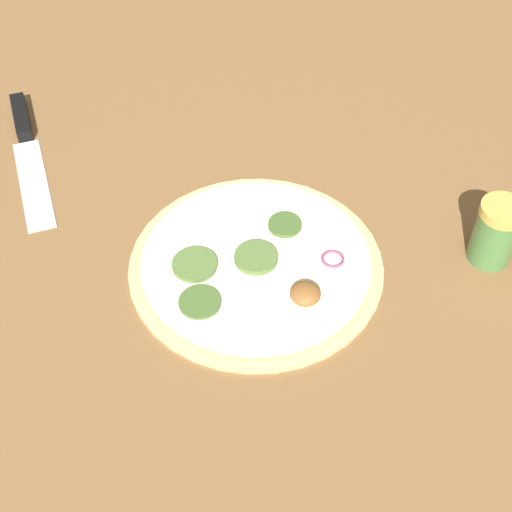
{
  "coord_description": "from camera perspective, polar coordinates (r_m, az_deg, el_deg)",
  "views": [
    {
      "loc": [
        -0.24,
        0.5,
        0.63
      ],
      "look_at": [
        0.0,
        0.0,
        0.02
      ],
      "focal_mm": 50.0,
      "sensor_mm": 36.0,
      "label": 1
    }
  ],
  "objects": [
    {
      "name": "spice_jar",
      "position": [
        0.87,
        18.65,
        1.81
      ],
      "size": [
        0.05,
        0.05,
        0.08
      ],
      "color": "#4C7F42",
      "rests_on": "ground_plane"
    },
    {
      "name": "pizza",
      "position": [
        0.84,
        -0.0,
        -0.6
      ],
      "size": [
        0.3,
        0.3,
        0.03
      ],
      "color": "#D6B77A",
      "rests_on": "ground_plane"
    },
    {
      "name": "ground_plane",
      "position": [
        0.84,
        -0.0,
        -0.83
      ],
      "size": [
        3.0,
        3.0,
        0.0
      ],
      "primitive_type": "plane",
      "color": "brown"
    },
    {
      "name": "knife",
      "position": [
        1.06,
        -17.99,
        9.07
      ],
      "size": [
        0.21,
        0.21,
        0.02
      ],
      "rotation": [
        0.0,
        0.0,
        2.36
      ],
      "color": "silver",
      "rests_on": "ground_plane"
    }
  ]
}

